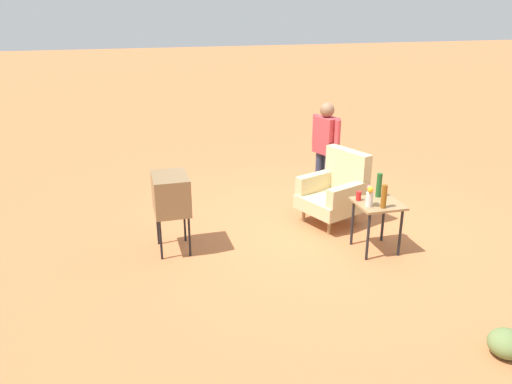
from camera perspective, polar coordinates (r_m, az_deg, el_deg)
ground_plane at (r=7.52m, az=7.47°, el=-3.64°), size 60.00×60.00×0.00m
armchair at (r=7.47m, az=8.92°, el=0.23°), size 0.99×1.00×1.06m
side_table at (r=6.69m, az=13.43°, el=-1.96°), size 0.56×0.56×0.67m
tv_on_stand at (r=6.52m, az=-9.48°, el=-0.23°), size 0.60×0.46×1.03m
person_standing at (r=7.95m, az=7.76°, el=4.90°), size 0.54×0.34×1.64m
bottle_tall_amber at (r=6.45m, az=14.12°, el=-0.47°), size 0.07×0.07×0.30m
bottle_wine_green at (r=6.79m, az=13.59°, el=0.76°), size 0.07×0.07×0.32m
soda_can_red at (r=6.64m, az=11.40°, el=-0.43°), size 0.07×0.07×0.12m
flower_vase at (r=6.45m, az=12.59°, el=-0.33°), size 0.15×0.10×0.27m
shrub_mid at (r=5.39m, az=26.22°, el=-14.95°), size 0.34×0.34×0.26m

